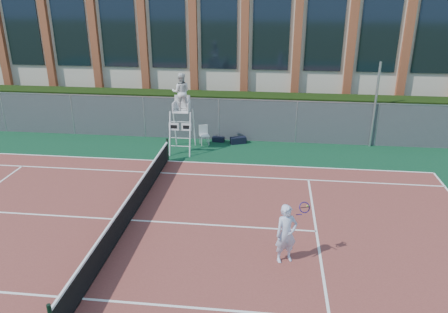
# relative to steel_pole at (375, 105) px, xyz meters

# --- Properties ---
(ground) EXTENTS (120.00, 120.00, 0.00)m
(ground) POSITION_rel_steel_pole_xyz_m (-9.78, -8.70, -2.14)
(ground) COLOR #233814
(apron) EXTENTS (36.00, 20.00, 0.01)m
(apron) POSITION_rel_steel_pole_xyz_m (-9.78, -7.70, -2.13)
(apron) COLOR #0C3622
(apron) RESTS_ON ground
(tennis_court) EXTENTS (23.77, 10.97, 0.02)m
(tennis_court) POSITION_rel_steel_pole_xyz_m (-9.78, -8.70, -2.12)
(tennis_court) COLOR brown
(tennis_court) RESTS_ON apron
(tennis_net) EXTENTS (0.10, 11.30, 1.10)m
(tennis_net) POSITION_rel_steel_pole_xyz_m (-9.78, -8.70, -1.60)
(tennis_net) COLOR black
(tennis_net) RESTS_ON ground
(fence) EXTENTS (40.00, 0.06, 2.20)m
(fence) POSITION_rel_steel_pole_xyz_m (-9.78, 0.10, -1.04)
(fence) COLOR #595E60
(fence) RESTS_ON ground
(hedge) EXTENTS (40.00, 1.40, 2.20)m
(hedge) POSITION_rel_steel_pole_xyz_m (-9.78, 1.30, -1.04)
(hedge) COLOR black
(hedge) RESTS_ON ground
(building) EXTENTS (45.00, 10.60, 8.22)m
(building) POSITION_rel_steel_pole_xyz_m (-9.78, 9.25, 2.01)
(building) COLOR beige
(building) RESTS_ON ground
(steel_pole) EXTENTS (0.12, 0.12, 4.28)m
(steel_pole) POSITION_rel_steel_pole_xyz_m (0.00, 0.00, 0.00)
(steel_pole) COLOR #9EA0A5
(steel_pole) RESTS_ON ground
(umpire_chair) EXTENTS (1.09, 1.67, 3.89)m
(umpire_chair) POSITION_rel_steel_pole_xyz_m (-9.35, -1.65, 0.71)
(umpire_chair) COLOR white
(umpire_chair) RESTS_ON ground
(plastic_chair) EXTENTS (0.60, 0.60, 0.99)m
(plastic_chair) POSITION_rel_steel_pole_xyz_m (-8.46, -0.64, -1.54)
(plastic_chair) COLOR silver
(plastic_chair) RESTS_ON apron
(sports_bag_near) EXTENTS (0.87, 0.60, 0.34)m
(sports_bag_near) POSITION_rel_steel_pole_xyz_m (-6.71, -0.40, -1.96)
(sports_bag_near) COLOR black
(sports_bag_near) RESTS_ON apron
(sports_bag_far) EXTENTS (0.66, 0.36, 0.25)m
(sports_bag_far) POSITION_rel_steel_pole_xyz_m (-7.77, -0.23, -2.00)
(sports_bag_far) COLOR black
(sports_bag_far) RESTS_ON apron
(tennis_player) EXTENTS (1.07, 0.79, 1.84)m
(tennis_player) POSITION_rel_steel_pole_xyz_m (-4.45, -10.47, -1.19)
(tennis_player) COLOR silver
(tennis_player) RESTS_ON tennis_court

